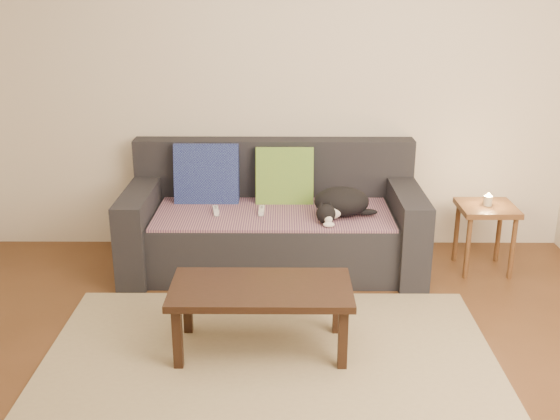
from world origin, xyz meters
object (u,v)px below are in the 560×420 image
at_px(sofa, 273,225).
at_px(side_table, 486,217).
at_px(cat, 340,203).
at_px(wii_remote_b, 262,210).
at_px(coffee_table, 261,294).
at_px(wii_remote_a, 216,211).

relative_size(sofa, side_table, 4.30).
distance_m(cat, wii_remote_b, 0.56).
xyz_separation_m(sofa, coffee_table, (-0.05, -1.22, 0.04)).
distance_m(sofa, coffee_table, 1.22).
bearing_deg(wii_remote_b, sofa, -35.34).
bearing_deg(side_table, coffee_table, -144.07).
relative_size(sofa, cat, 4.36).
bearing_deg(sofa, side_table, -3.22).
xyz_separation_m(wii_remote_a, side_table, (1.92, 0.03, -0.05)).
relative_size(sofa, wii_remote_a, 14.00).
xyz_separation_m(cat, wii_remote_b, (-0.55, 0.07, -0.08)).
bearing_deg(wii_remote_b, side_table, -87.50).
height_order(wii_remote_a, wii_remote_b, same).
bearing_deg(wii_remote_b, coffee_table, -176.67).
xyz_separation_m(cat, side_table, (1.05, 0.09, -0.13)).
height_order(wii_remote_b, coffee_table, wii_remote_b).
bearing_deg(wii_remote_a, coffee_table, -171.74).
height_order(sofa, cat, sofa).
height_order(wii_remote_b, side_table, side_table).
height_order(sofa, coffee_table, sofa).
height_order(wii_remote_a, side_table, side_table).
bearing_deg(cat, wii_remote_b, 152.15).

